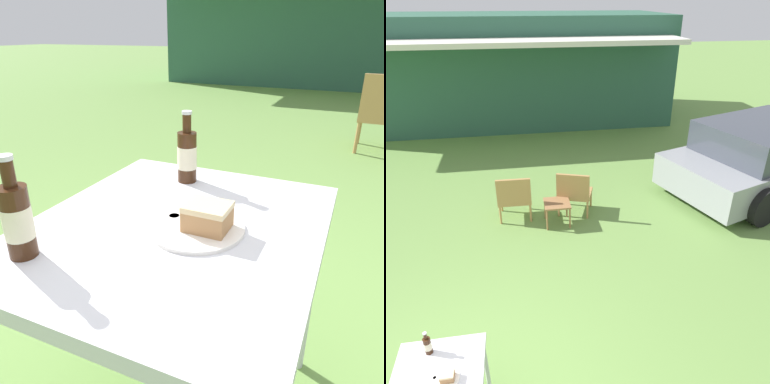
# 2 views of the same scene
# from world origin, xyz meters

# --- Properties ---
(cabin_building) EXTENTS (9.60, 4.83, 3.02)m
(cabin_building) POSITION_xyz_m (0.53, 9.91, 1.52)
(cabin_building) COLOR #2D5B47
(cabin_building) RESTS_ON ground_plane
(patio_table) EXTENTS (0.73, 0.85, 0.75)m
(patio_table) POSITION_xyz_m (0.00, 0.00, 0.67)
(patio_table) COLOR silver
(patio_table) RESTS_ON ground_plane
(cake_on_plate) EXTENTS (0.25, 0.25, 0.08)m
(cake_on_plate) POSITION_xyz_m (0.08, -0.01, 0.77)
(cake_on_plate) COLOR white
(cake_on_plate) RESTS_ON patio_table
(cola_bottle_near) EXTENTS (0.06, 0.06, 0.23)m
(cola_bottle_near) POSITION_xyz_m (-0.10, 0.29, 0.83)
(cola_bottle_near) COLOR #381E0F
(cola_bottle_near) RESTS_ON patio_table
(cola_bottle_far) EXTENTS (0.06, 0.06, 0.23)m
(cola_bottle_far) POSITION_xyz_m (-0.24, -0.27, 0.83)
(cola_bottle_far) COLOR #381E0F
(cola_bottle_far) RESTS_ON patio_table
(fork) EXTENTS (0.17, 0.03, 0.01)m
(fork) POSITION_xyz_m (0.02, 0.00, 0.75)
(fork) COLOR silver
(fork) RESTS_ON patio_table
(loose_bottle_cap) EXTENTS (0.03, 0.03, 0.01)m
(loose_bottle_cap) POSITION_xyz_m (-0.02, 0.02, 0.75)
(loose_bottle_cap) COLOR silver
(loose_bottle_cap) RESTS_ON patio_table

